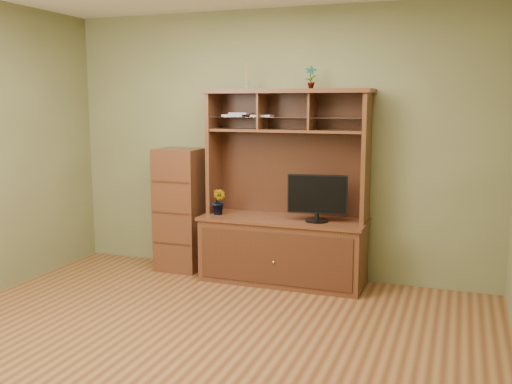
% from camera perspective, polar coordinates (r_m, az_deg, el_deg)
% --- Properties ---
extents(room, '(4.54, 4.04, 2.74)m').
position_cam_1_polar(room, '(4.01, -7.02, 2.85)').
color(room, '#5C311A').
rests_on(room, ground).
extents(media_hutch, '(1.66, 0.61, 1.90)m').
position_cam_1_polar(media_hutch, '(5.66, 2.79, -3.82)').
color(media_hutch, '#472514').
rests_on(media_hutch, room).
extents(monitor, '(0.57, 0.22, 0.45)m').
position_cam_1_polar(monitor, '(5.42, 6.14, -0.50)').
color(monitor, black).
rests_on(monitor, media_hutch).
extents(orchid_plant, '(0.18, 0.16, 0.27)m').
position_cam_1_polar(orchid_plant, '(5.76, -3.73, -0.95)').
color(orchid_plant, '#355F20').
rests_on(orchid_plant, media_hutch).
extents(top_plant, '(0.13, 0.10, 0.22)m').
position_cam_1_polar(top_plant, '(5.54, 5.48, 11.35)').
color(top_plant, '#2D6623').
rests_on(top_plant, media_hutch).
extents(reed_diffuser, '(0.05, 0.05, 0.26)m').
position_cam_1_polar(reed_diffuser, '(5.74, -0.93, 11.24)').
color(reed_diffuser, silver).
rests_on(reed_diffuser, media_hutch).
extents(magazines, '(0.52, 0.18, 0.04)m').
position_cam_1_polar(magazines, '(5.74, -1.11, 7.71)').
color(magazines, '#A1A1A5').
rests_on(magazines, media_hutch).
extents(side_cabinet, '(0.46, 0.42, 1.29)m').
position_cam_1_polar(side_cabinet, '(6.11, -7.56, -1.75)').
color(side_cabinet, '#472514').
rests_on(side_cabinet, room).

